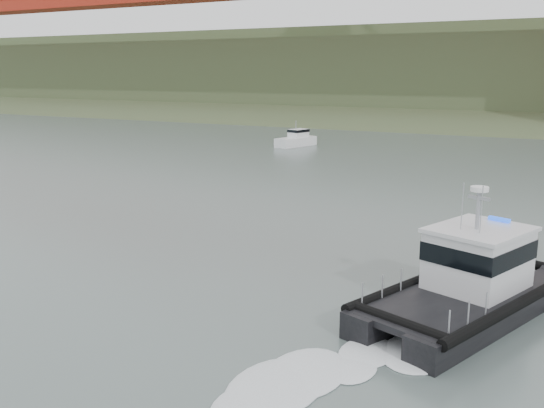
# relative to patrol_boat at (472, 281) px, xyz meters

# --- Properties ---
(ground) EXTENTS (400.00, 400.00, 0.00)m
(ground) POSITION_rel_patrol_boat_xyz_m (-9.53, -5.63, -1.25)
(ground) COLOR #4D5B57
(ground) RESTS_ON ground
(headlands) EXTENTS (500.00, 105.36, 27.12)m
(headlands) POSITION_rel_patrol_boat_xyz_m (-9.53, 119.87, 5.80)
(headlands) COLOR #3B4F2D
(headlands) RESTS_ON ground
(patrol_boat) EXTENTS (6.92, 10.91, 4.98)m
(patrol_boat) POSITION_rel_patrol_boat_xyz_m (0.00, 0.00, 0.00)
(patrol_boat) COLOR black
(patrol_boat) RESTS_ON ground
(motorboat) EXTENTS (3.29, 6.07, 3.17)m
(motorboat) POSITION_rel_patrol_boat_xyz_m (-28.35, 43.75, -0.45)
(motorboat) COLOR white
(motorboat) RESTS_ON ground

